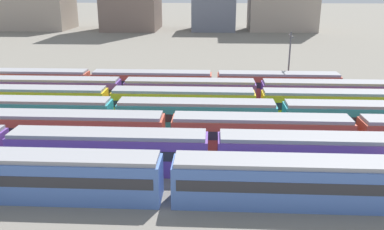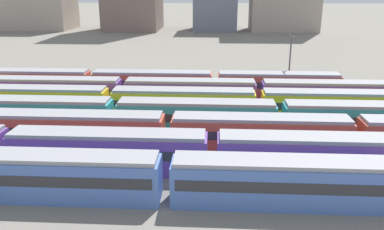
{
  "view_description": "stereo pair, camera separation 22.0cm",
  "coord_description": "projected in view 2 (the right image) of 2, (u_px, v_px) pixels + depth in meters",
  "views": [
    {
      "loc": [
        21.5,
        -28.46,
        16.54
      ],
      "look_at": [
        19.22,
        15.6,
        2.04
      ],
      "focal_mm": 38.0,
      "sensor_mm": 36.0,
      "label": 1
    },
    {
      "loc": [
        21.72,
        -28.45,
        16.54
      ],
      "look_at": [
        19.22,
        15.6,
        2.04
      ],
      "focal_mm": 38.0,
      "sensor_mm": 36.0,
      "label": 2
    }
  ],
  "objects": [
    {
      "name": "train_track_1",
      "position": [
        212.0,
        153.0,
        36.5
      ],
      "size": [
        74.7,
        3.06,
        3.75
      ],
      "color": "#6B429E",
      "rests_on": "ground_plane"
    },
    {
      "name": "train_track_6",
      "position": [
        153.0,
        83.0,
        61.65
      ],
      "size": [
        55.8,
        3.06,
        3.75
      ],
      "color": "#BC4C38",
      "rests_on": "ground_plane"
    },
    {
      "name": "distant_building_2",
      "position": [
        215.0,
        0.0,
        143.49
      ],
      "size": [
        15.07,
        17.01,
        20.89
      ],
      "primitive_type": "cube",
      "color": "slate",
      "rests_on": "ground_plane"
    },
    {
      "name": "train_track_4",
      "position": [
        258.0,
        104.0,
        50.99
      ],
      "size": [
        74.7,
        3.06,
        3.75
      ],
      "color": "yellow",
      "rests_on": "ground_plane"
    },
    {
      "name": "ground_plane",
      "position": [
        30.0,
        128.0,
        48.12
      ],
      "size": [
        600.0,
        600.0,
        0.0
      ],
      "primitive_type": "plane",
      "color": "slate"
    },
    {
      "name": "train_track_2",
      "position": [
        168.0,
        132.0,
        41.67
      ],
      "size": [
        74.7,
        3.06,
        3.75
      ],
      "color": "#BC4C38",
      "rests_on": "ground_plane"
    },
    {
      "name": "train_track_0",
      "position": [
        48.0,
        175.0,
        32.26
      ],
      "size": [
        55.8,
        3.06,
        3.75
      ],
      "color": "#4C70BC",
      "rests_on": "ground_plane"
    },
    {
      "name": "catenary_pole_1",
      "position": [
        290.0,
        59.0,
        62.56
      ],
      "size": [
        0.24,
        3.2,
        9.35
      ],
      "color": "#4C4C51",
      "rests_on": "ground_plane"
    }
  ]
}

